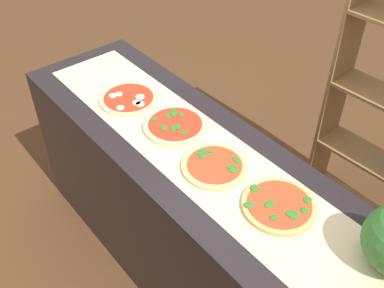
% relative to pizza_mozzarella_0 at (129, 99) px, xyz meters
% --- Properties ---
extents(ground_plane, '(12.00, 12.00, 0.00)m').
position_rel_pizza_mozzarella_0_xyz_m(ground_plane, '(0.48, 0.02, -0.93)').
color(ground_plane, '#4C2D19').
extents(counter, '(2.11, 0.63, 0.92)m').
position_rel_pizza_mozzarella_0_xyz_m(counter, '(0.48, 0.02, -0.47)').
color(counter, black).
rests_on(counter, ground_plane).
extents(parchment_paper, '(1.93, 0.40, 0.00)m').
position_rel_pizza_mozzarella_0_xyz_m(parchment_paper, '(0.48, 0.02, -0.01)').
color(parchment_paper, beige).
rests_on(parchment_paper, counter).
extents(pizza_mozzarella_0, '(0.30, 0.30, 0.02)m').
position_rel_pizza_mozzarella_0_xyz_m(pizza_mozzarella_0, '(0.00, 0.00, 0.00)').
color(pizza_mozzarella_0, '#E5C17F').
rests_on(pizza_mozzarella_0, parchment_paper).
extents(pizza_spinach_1, '(0.30, 0.30, 0.03)m').
position_rel_pizza_mozzarella_0_xyz_m(pizza_spinach_1, '(0.32, 0.05, 0.00)').
color(pizza_spinach_1, '#E5C17F').
rests_on(pizza_spinach_1, parchment_paper).
extents(pizza_spinach_2, '(0.28, 0.28, 0.02)m').
position_rel_pizza_mozzarella_0_xyz_m(pizza_spinach_2, '(0.64, 0.01, 0.00)').
color(pizza_spinach_2, '#DBB26B').
rests_on(pizza_spinach_2, parchment_paper).
extents(pizza_spinach_3, '(0.29, 0.29, 0.03)m').
position_rel_pizza_mozzarella_0_xyz_m(pizza_spinach_3, '(0.96, 0.05, 0.00)').
color(pizza_spinach_3, tan).
rests_on(pizza_spinach_3, parchment_paper).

